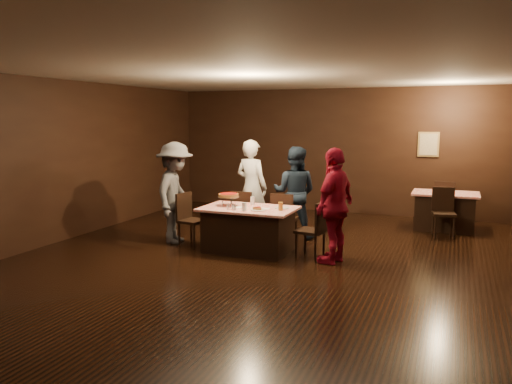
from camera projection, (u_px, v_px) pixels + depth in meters
room at (257, 128)px, 7.48m from camera, size 10.00×10.04×3.02m
main_table at (249, 230)px, 8.59m from camera, size 1.60×1.00×0.77m
back_table at (445, 211)px, 10.31m from camera, size 1.30×0.90×0.77m
chair_far_left at (244, 215)px, 9.41m from camera, size 0.44×0.44×0.95m
chair_far_right at (285, 218)px, 9.11m from camera, size 0.44×0.44×0.95m
chair_end_left at (192, 220)px, 8.98m from camera, size 0.48×0.48×0.95m
chair_end_right at (310, 230)px, 8.17m from camera, size 0.48×0.48×0.95m
chair_back_near at (444, 213)px, 9.65m from camera, size 0.49×0.49×0.95m
chair_back_far at (446, 202)px, 10.84m from camera, size 0.48×0.48×0.95m
diner_white_jacket at (252, 187)px, 9.81m from camera, size 0.77×0.59×1.88m
diner_navy_hoodie at (295, 192)px, 9.53m from camera, size 0.89×0.72×1.76m
diner_grey_knit at (175, 193)px, 9.15m from camera, size 0.92×1.32×1.86m
diner_red_shirt at (335, 206)px, 7.86m from camera, size 0.68×1.15×1.84m
pizza_stand at (228, 195)px, 8.70m from camera, size 0.38×0.38×0.22m
plate_with_slice at (258, 209)px, 8.27m from camera, size 0.25×0.25×0.06m
plate_empty at (282, 208)px, 8.46m from camera, size 0.25×0.25×0.01m
glass_front_left at (244, 207)px, 8.23m from camera, size 0.08×0.08×0.14m
glass_amber at (281, 206)px, 8.25m from camera, size 0.08×0.08×0.14m
glass_back at (252, 201)px, 8.82m from camera, size 0.08×0.08×0.14m
condiments at (232, 207)px, 8.33m from camera, size 0.17×0.10×0.09m
napkin_center at (265, 209)px, 8.42m from camera, size 0.19×0.19×0.01m
napkin_left at (239, 207)px, 8.54m from camera, size 0.21×0.21×0.01m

